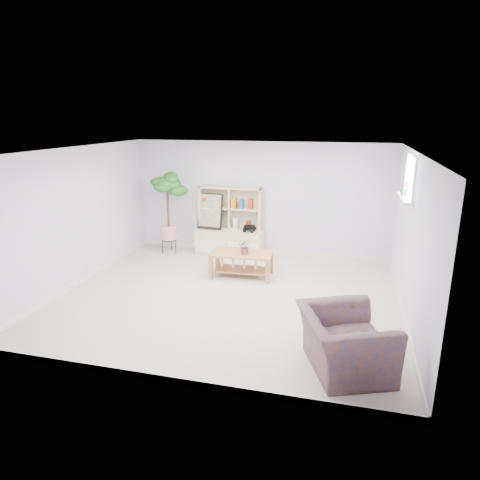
% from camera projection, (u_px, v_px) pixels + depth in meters
% --- Properties ---
extents(floor, '(5.50, 5.00, 0.01)m').
position_uv_depth(floor, '(228.00, 297.00, 7.13)').
color(floor, '#BDAE9B').
rests_on(floor, ground).
extents(ceiling, '(5.50, 5.00, 0.01)m').
position_uv_depth(ceiling, '(227.00, 150.00, 6.46)').
color(ceiling, white).
rests_on(ceiling, walls).
extents(walls, '(5.51, 5.01, 2.40)m').
position_uv_depth(walls, '(228.00, 227.00, 6.79)').
color(walls, silver).
rests_on(walls, floor).
extents(baseboard, '(5.50, 5.00, 0.10)m').
position_uv_depth(baseboard, '(228.00, 294.00, 7.11)').
color(baseboard, white).
rests_on(baseboard, floor).
extents(window, '(0.10, 0.98, 0.68)m').
position_uv_depth(window, '(411.00, 178.00, 6.47)').
color(window, white).
rests_on(window, walls).
extents(window_sill, '(0.14, 1.00, 0.04)m').
position_uv_depth(window_sill, '(405.00, 198.00, 6.58)').
color(window_sill, white).
rests_on(window_sill, walls).
extents(storage_unit, '(1.45, 0.49, 1.45)m').
position_uv_depth(storage_unit, '(229.00, 222.00, 9.15)').
color(storage_unit, beige).
rests_on(storage_unit, floor).
extents(poster, '(0.57, 0.19, 0.78)m').
position_uv_depth(poster, '(210.00, 211.00, 9.17)').
color(poster, yellow).
rests_on(poster, storage_unit).
extents(toy_truck, '(0.34, 0.26, 0.16)m').
position_uv_depth(toy_truck, '(250.00, 228.00, 9.02)').
color(toy_truck, black).
rests_on(toy_truck, storage_unit).
extents(coffee_table, '(1.17, 0.68, 0.46)m').
position_uv_depth(coffee_table, '(242.00, 264.00, 8.00)').
color(coffee_table, '#AF693B').
rests_on(coffee_table, floor).
extents(table_plant, '(0.29, 0.26, 0.27)m').
position_uv_depth(table_plant, '(245.00, 247.00, 7.82)').
color(table_plant, '#28632B').
rests_on(table_plant, coffee_table).
extents(floor_tree, '(0.81, 0.81, 1.76)m').
position_uv_depth(floor_tree, '(168.00, 214.00, 9.19)').
color(floor_tree, '#184E10').
rests_on(floor_tree, floor).
extents(armchair, '(1.28, 1.36, 0.80)m').
position_uv_depth(armchair, '(345.00, 338.00, 4.98)').
color(armchair, navy).
rests_on(armchair, floor).
extents(sill_plant, '(0.16, 0.14, 0.25)m').
position_uv_depth(sill_plant, '(405.00, 188.00, 6.63)').
color(sill_plant, '#184E10').
rests_on(sill_plant, window_sill).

